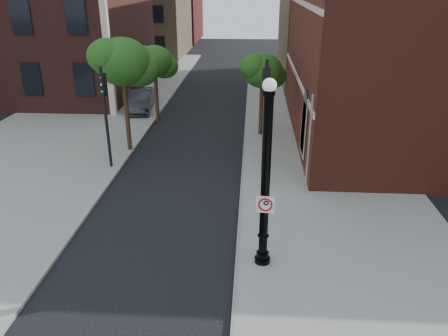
# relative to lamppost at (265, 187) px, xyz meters

# --- Properties ---
(ground) EXTENTS (120.00, 120.00, 0.00)m
(ground) POSITION_rel_lamppost_xyz_m (-2.89, -0.65, -2.85)
(ground) COLOR black
(ground) RESTS_ON ground
(sidewalk_right) EXTENTS (8.00, 60.00, 0.12)m
(sidewalk_right) POSITION_rel_lamppost_xyz_m (3.11, 9.35, -2.79)
(sidewalk_right) COLOR gray
(sidewalk_right) RESTS_ON ground
(sidewalk_left) EXTENTS (10.00, 50.00, 0.12)m
(sidewalk_left) POSITION_rel_lamppost_xyz_m (-11.89, 17.35, -2.79)
(sidewalk_left) COLOR gray
(sidewalk_left) RESTS_ON ground
(curb_edge) EXTENTS (0.10, 60.00, 0.14)m
(curb_edge) POSITION_rel_lamppost_xyz_m (-0.84, 9.35, -2.78)
(curb_edge) COLOR gray
(curb_edge) RESTS_ON ground
(bg_building_tan_a) EXTENTS (12.00, 12.00, 12.00)m
(bg_building_tan_a) POSITION_rel_lamppost_xyz_m (-14.89, 43.35, 3.15)
(bg_building_tan_a) COLOR #866849
(bg_building_tan_a) RESTS_ON ground
(bg_building_red) EXTENTS (12.00, 12.00, 10.00)m
(bg_building_red) POSITION_rel_lamppost_xyz_m (-14.89, 57.35, 2.15)
(bg_building_red) COLOR maroon
(bg_building_red) RESTS_ON ground
(bg_building_tan_b) EXTENTS (22.00, 14.00, 14.00)m
(bg_building_tan_b) POSITION_rel_lamppost_xyz_m (13.11, 29.35, 4.15)
(bg_building_tan_b) COLOR #866849
(bg_building_tan_b) RESTS_ON ground
(lamppost) EXTENTS (0.52, 0.52, 6.18)m
(lamppost) POSITION_rel_lamppost_xyz_m (0.00, 0.00, 0.00)
(lamppost) COLOR black
(lamppost) RESTS_ON ground
(no_parking_sign) EXTENTS (0.57, 0.10, 0.57)m
(no_parking_sign) POSITION_rel_lamppost_xyz_m (0.02, -0.16, -0.52)
(no_parking_sign) COLOR white
(no_parking_sign) RESTS_ON ground
(parked_car) EXTENTS (2.12, 4.76, 1.52)m
(parked_car) POSITION_rel_lamppost_xyz_m (-8.37, 17.84, -2.09)
(parked_car) COLOR #29292D
(parked_car) RESTS_ON ground
(traffic_signal_left) EXTENTS (0.40, 0.44, 5.04)m
(traffic_signal_left) POSITION_rel_lamppost_xyz_m (-7.38, 7.52, 0.54)
(traffic_signal_left) COLOR black
(traffic_signal_left) RESTS_ON ground
(traffic_signal_right) EXTENTS (0.38, 0.46, 5.40)m
(traffic_signal_right) POSITION_rel_lamppost_xyz_m (0.15, 7.79, 0.78)
(traffic_signal_right) COLOR black
(traffic_signal_right) RESTS_ON ground
(utility_pole) EXTENTS (0.09, 0.09, 4.51)m
(utility_pole) POSITION_rel_lamppost_xyz_m (1.91, 5.05, -0.60)
(utility_pole) COLOR #999999
(utility_pole) RESTS_ON ground
(street_tree_a) EXTENTS (3.36, 3.04, 6.05)m
(street_tree_a) POSITION_rel_lamppost_xyz_m (-7.03, 9.98, 1.93)
(street_tree_a) COLOR #332314
(street_tree_a) RESTS_ON ground
(street_tree_b) EXTENTS (2.74, 2.48, 4.94)m
(street_tree_b) POSITION_rel_lamppost_xyz_m (-6.59, 15.27, 1.05)
(street_tree_b) COLOR #332314
(street_tree_b) RESTS_ON ground
(street_tree_c) EXTENTS (2.70, 2.44, 4.87)m
(street_tree_c) POSITION_rel_lamppost_xyz_m (0.11, 13.00, 0.99)
(street_tree_c) COLOR #332314
(street_tree_c) RESTS_ON ground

